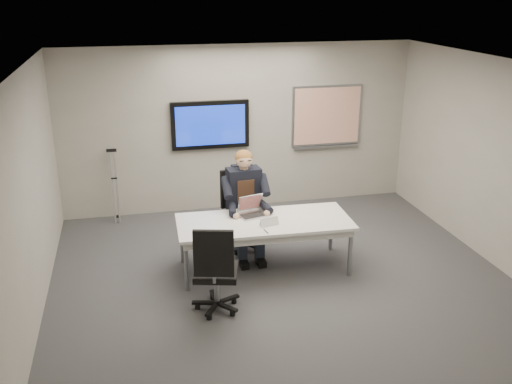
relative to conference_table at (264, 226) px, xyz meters
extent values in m
cube|color=#3A3A3C|center=(0.16, -0.58, -0.64)|extent=(6.00, 6.00, 0.02)
cube|color=white|center=(0.16, -0.58, 2.16)|extent=(6.00, 6.00, 0.02)
cube|color=#9D9A8E|center=(0.16, 2.42, 0.76)|extent=(6.00, 0.02, 2.80)
cube|color=#9D9A8E|center=(0.16, -3.58, 0.76)|extent=(6.00, 0.02, 2.80)
cube|color=#9D9A8E|center=(-2.84, -0.58, 0.76)|extent=(0.02, 6.00, 2.80)
cube|color=#9D9A8E|center=(3.16, -0.58, 0.76)|extent=(0.02, 6.00, 2.80)
cube|color=white|center=(0.00, 0.00, 0.06)|extent=(2.36, 1.06, 0.04)
cube|color=silver|center=(0.00, 0.00, -0.01)|extent=(2.26, 0.96, 0.10)
cylinder|color=gray|center=(-1.10, -0.37, -0.30)|extent=(0.06, 0.06, 0.68)
cylinder|color=gray|center=(1.07, -0.45, -0.30)|extent=(0.06, 0.06, 0.68)
cylinder|color=gray|center=(-1.07, 0.45, -0.30)|extent=(0.06, 0.06, 0.68)
cylinder|color=gray|center=(1.10, 0.37, -0.30)|extent=(0.06, 0.06, 0.68)
cube|color=black|center=(-0.34, 2.37, 0.86)|extent=(1.30, 0.08, 0.80)
cube|color=#0D2396|center=(-0.34, 2.33, 0.86)|extent=(1.16, 0.01, 0.66)
cube|color=gray|center=(1.71, 2.40, 0.91)|extent=(1.25, 0.04, 1.05)
cube|color=white|center=(1.71, 2.37, 0.91)|extent=(1.18, 0.01, 0.98)
cube|color=gray|center=(1.71, 2.36, 0.36)|extent=(1.18, 0.05, 0.04)
cylinder|color=gray|center=(-0.14, 0.71, -0.32)|extent=(0.07, 0.07, 0.40)
cube|color=black|center=(-0.14, 0.71, -0.12)|extent=(0.64, 0.64, 0.08)
cube|color=black|center=(-0.21, 0.94, 0.25)|extent=(0.47, 0.19, 0.58)
cylinder|color=gray|center=(-0.80, -0.89, -0.33)|extent=(0.07, 0.07, 0.39)
cube|color=black|center=(-0.80, -0.89, -0.14)|extent=(0.61, 0.61, 0.08)
cube|color=black|center=(-0.86, -1.12, 0.22)|extent=(0.46, 0.17, 0.57)
cube|color=black|center=(-0.14, 0.67, 0.29)|extent=(0.49, 0.31, 0.65)
cube|color=#3B2518|center=(-0.14, 0.53, 0.33)|extent=(0.25, 0.04, 0.31)
sphere|color=#EEBA91|center=(-0.14, 0.64, 0.75)|extent=(0.24, 0.24, 0.24)
ellipsoid|color=brown|center=(-0.14, 0.66, 0.79)|extent=(0.25, 0.25, 0.21)
cube|color=#B1B1B3|center=(-0.12, 0.18, 0.09)|extent=(0.41, 0.34, 0.02)
cube|color=black|center=(-0.12, 0.17, 0.10)|extent=(0.34, 0.25, 0.00)
cube|color=#B1B1B3|center=(-0.12, 0.35, 0.22)|extent=(0.37, 0.18, 0.24)
cube|color=red|center=(-0.12, 0.34, 0.22)|extent=(0.32, 0.15, 0.20)
cylinder|color=black|center=(-0.07, -0.36, 0.09)|extent=(0.03, 0.14, 0.01)
camera|label=1|loc=(-1.70, -6.83, 3.05)|focal=40.00mm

